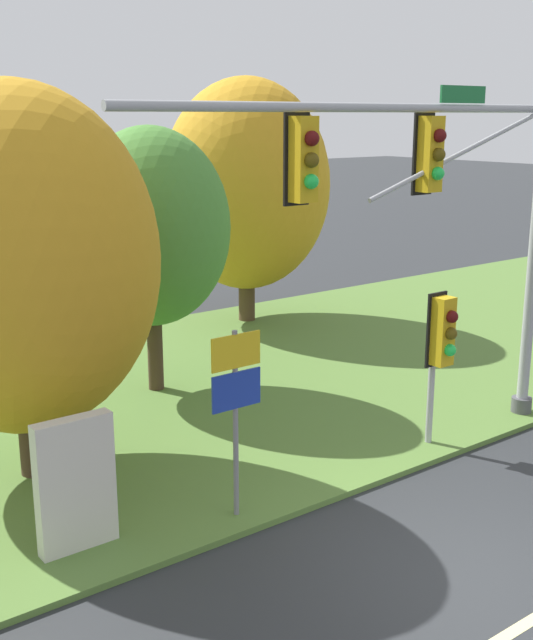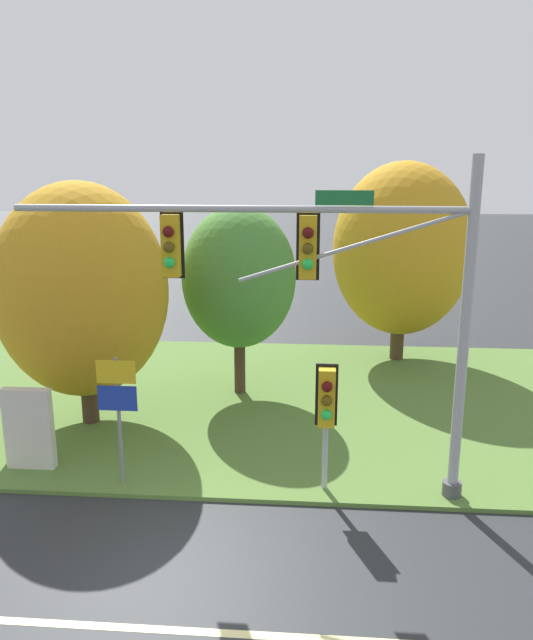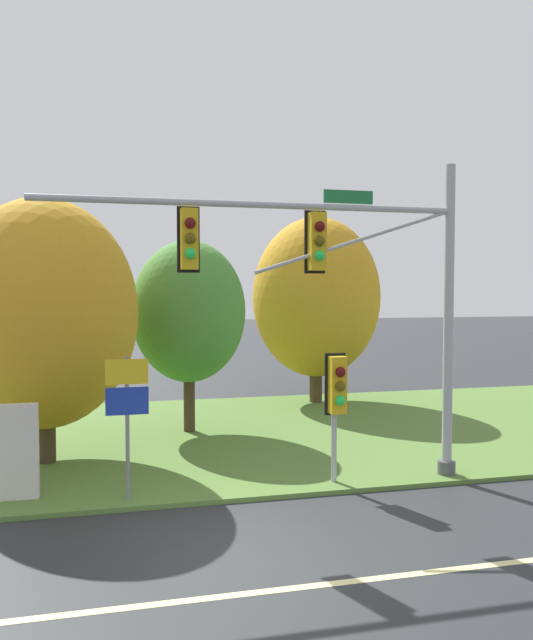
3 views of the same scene
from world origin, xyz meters
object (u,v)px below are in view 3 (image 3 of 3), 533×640
(route_sign_post, at_px, (127,404))
(traffic_signal_mast, at_px, (342,276))
(pedestrian_signal_near_kerb, at_px, (337,392))
(tree_nearest_road, at_px, (44,314))
(info_kiosk, at_px, (9,452))
(tree_behind_signpost, at_px, (316,297))
(tree_left_of_mast, at_px, (189,312))

(route_sign_post, bearing_deg, traffic_signal_mast, 0.47)
(pedestrian_signal_near_kerb, xyz_separation_m, tree_nearest_road, (-6.24, 3.27, 1.60))
(route_sign_post, xyz_separation_m, info_kiosk, (-2.28, 0.56, -0.97))
(tree_nearest_road, relative_size, info_kiosk, 3.35)
(pedestrian_signal_near_kerb, height_order, tree_behind_signpost, tree_behind_signpost)
(traffic_signal_mast, height_order, pedestrian_signal_near_kerb, traffic_signal_mast)
(pedestrian_signal_near_kerb, height_order, tree_left_of_mast, tree_left_of_mast)
(traffic_signal_mast, bearing_deg, pedestrian_signal_near_kerb, -147.77)
(route_sign_post, relative_size, info_kiosk, 1.50)
(pedestrian_signal_near_kerb, xyz_separation_m, route_sign_post, (-4.38, 0.04, -0.09))
(pedestrian_signal_near_kerb, xyz_separation_m, tree_behind_signpost, (2.67, 9.52, 1.90))
(pedestrian_signal_near_kerb, bearing_deg, traffic_signal_mast, 32.23)
(route_sign_post, bearing_deg, tree_behind_signpost, 53.39)
(traffic_signal_mast, bearing_deg, tree_left_of_mast, 114.61)
(tree_nearest_road, bearing_deg, traffic_signal_mast, -26.64)
(tree_behind_signpost, bearing_deg, info_kiosk, -136.26)
(traffic_signal_mast, bearing_deg, route_sign_post, -179.53)
(pedestrian_signal_near_kerb, relative_size, info_kiosk, 1.48)
(pedestrian_signal_near_kerb, relative_size, tree_behind_signpost, 0.41)
(traffic_signal_mast, height_order, tree_left_of_mast, traffic_signal_mast)
(info_kiosk, bearing_deg, tree_behind_signpost, 43.74)
(pedestrian_signal_near_kerb, height_order, info_kiosk, pedestrian_signal_near_kerb)
(tree_nearest_road, bearing_deg, tree_behind_signpost, 35.07)
(tree_left_of_mast, bearing_deg, pedestrian_signal_near_kerb, -66.69)
(traffic_signal_mast, distance_m, tree_left_of_mast, 6.34)
(traffic_signal_mast, bearing_deg, tree_nearest_road, 153.36)
(route_sign_post, bearing_deg, tree_left_of_mast, 71.77)
(tree_left_of_mast, relative_size, tree_behind_signpost, 0.82)
(tree_nearest_road, distance_m, info_kiosk, 3.79)
(traffic_signal_mast, height_order, tree_behind_signpost, traffic_signal_mast)
(route_sign_post, xyz_separation_m, tree_left_of_mast, (1.89, 5.74, 1.62))
(tree_nearest_road, relative_size, tree_left_of_mast, 1.13)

